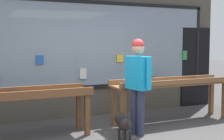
{
  "coord_description": "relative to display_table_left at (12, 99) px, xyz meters",
  "views": [
    {
      "loc": [
        -2.24,
        -4.48,
        1.7
      ],
      "look_at": [
        0.15,
        0.88,
        1.19
      ],
      "focal_mm": 50.0,
      "sensor_mm": 36.0,
      "label": 1
    }
  ],
  "objects": [
    {
      "name": "display_table_right",
      "position": [
        3.32,
        0.0,
        0.03
      ],
      "size": [
        2.79,
        0.62,
        0.94
      ],
      "color": "brown",
      "rests_on": "ground_plane"
    },
    {
      "name": "display_table_left",
      "position": [
        0.0,
        0.0,
        0.0
      ],
      "size": [
        2.79,
        0.68,
        0.9
      ],
      "color": "brown",
      "rests_on": "ground_plane"
    },
    {
      "name": "small_dog",
      "position": [
        1.77,
        -0.78,
        -0.42
      ],
      "size": [
        0.26,
        0.57,
        0.46
      ],
      "rotation": [
        0.0,
        0.0,
        1.49
      ],
      "color": "black",
      "rests_on": "ground_plane"
    },
    {
      "name": "person_browsing",
      "position": [
        2.15,
        -0.59,
        0.32
      ],
      "size": [
        0.31,
        0.68,
        1.77
      ],
      "rotation": [
        0.0,
        0.0,
        1.76
      ],
      "color": "#2D334C",
      "rests_on": "ground_plane"
    },
    {
      "name": "shopfront_facade",
      "position": [
        1.75,
        1.31,
        0.88
      ],
      "size": [
        7.48,
        0.29,
        3.22
      ],
      "color": "#4C473D",
      "rests_on": "ground_plane"
    }
  ]
}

